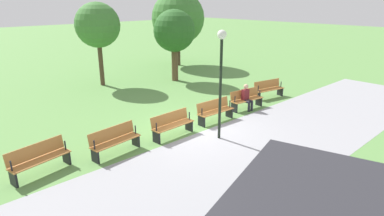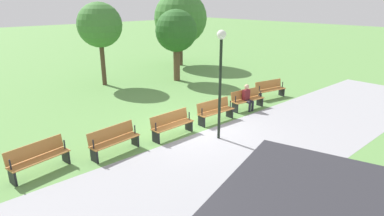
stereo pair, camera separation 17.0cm
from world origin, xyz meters
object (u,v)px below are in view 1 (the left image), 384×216
Objects in this scene: bench_3 at (172,124)px; bench_5 at (39,158)px; bench_4 at (115,140)px; bench_2 at (215,110)px; tree_2 at (174,31)px; person_seated at (247,96)px; bench_0 at (268,89)px; tree_0 at (98,25)px; lamp_post at (221,65)px; tree_1 at (178,18)px; bench_1 at (246,99)px.

bench_5 is (4.55, -0.51, 0.00)m from bench_3.
bench_4 is at bearing 160.96° from bench_5.
tree_2 reaches higher than bench_2.
person_seated reaches higher than bench_4.
bench_0 is at bearing 175.75° from bench_4.
bench_4 is 0.37× the size of tree_0.
tree_0 is at bearing -47.69° from bench_0.
bench_5 is 6.39m from lamp_post.
tree_1 is at bearing -167.55° from tree_0.
bench_4 is 9.91m from tree_0.
tree_2 is 1.11× the size of lamp_post.
tree_0 is 1.22× the size of lamp_post.
bench_5 is 1.49× the size of person_seated.
lamp_post is (0.63, 10.01, -0.74)m from tree_0.
bench_1 is 2.29m from bench_2.
tree_1 is (-2.26, -9.81, 3.06)m from bench_0.
lamp_post reaches higher than person_seated.
lamp_post is (3.29, 1.35, 2.08)m from person_seated.
bench_5 is 10.78m from tree_0.
person_seated is (2.41, 0.46, 0.16)m from bench_0.
bench_3 is (2.29, 0.00, 0.00)m from bench_2.
bench_4 is at bearing 64.51° from tree_0.
tree_2 is (-3.93, 2.02, -0.44)m from tree_0.
person_seated is at bearing 48.77° from bench_1.
bench_4 is 4.36m from lamp_post.
bench_0 and bench_2 have the same top height.
bench_0 and bench_1 have the same top height.
bench_3 is 4.58m from bench_5.
bench_3 is 2.29m from bench_4.
person_seated reaches higher than bench_5.
tree_2 is (-1.27, -6.64, 2.38)m from person_seated.
bench_1 is at bearing 167.29° from bench_5.
bench_4 is (4.58, -0.17, 0.00)m from bench_2.
bench_1 is 11.52m from tree_1.
tree_2 is (-10.26, -6.18, 2.55)m from bench_5.
person_seated reaches higher than bench_2.
bench_2 is 2.15m from person_seated.
bench_4 is (2.29, -0.17, 0.00)m from bench_3.
lamp_post is at bearing 150.37° from bench_4.
tree_2 is (-3.42, -6.68, 2.55)m from bench_2.
person_seated is 0.28× the size of tree_2.
person_seated is at bearing 172.55° from bench_4.
bench_2 is at bearing 62.91° from tree_2.
bench_2 is 2.84m from lamp_post.
tree_1 is at bearing -121.31° from bench_2.
lamp_post is (4.56, 7.99, -0.30)m from tree_2.
bench_1 is at bearing 80.14° from tree_2.
tree_0 is 1.10× the size of tree_2.
lamp_post is (5.70, 1.81, 2.25)m from bench_0.
bench_0 is 10.52m from tree_1.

